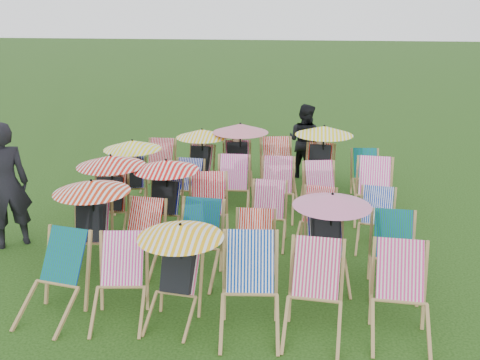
# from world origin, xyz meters

# --- Properties ---
(ground) EXTENTS (100.00, 100.00, 0.00)m
(ground) POSITION_xyz_m (0.00, 0.00, 0.00)
(ground) COLOR black
(ground) RESTS_ON ground
(deckchair_0) EXTENTS (0.77, 0.97, 0.95)m
(deckchair_0) POSITION_xyz_m (-1.87, -2.33, 0.47)
(deckchair_0) COLOR #A07E4A
(deckchair_0) RESTS_ON ground
(deckchair_1) EXTENTS (0.72, 0.93, 0.93)m
(deckchair_1) POSITION_xyz_m (-1.09, -2.28, 0.46)
(deckchair_1) COLOR #A07E4A
(deckchair_1) RESTS_ON ground
(deckchair_2) EXTENTS (0.97, 1.03, 1.16)m
(deckchair_2) POSITION_xyz_m (-0.44, -2.22, 0.61)
(deckchair_2) COLOR #A07E4A
(deckchair_2) RESTS_ON ground
(deckchair_3) EXTENTS (0.77, 1.01, 1.03)m
(deckchair_3) POSITION_xyz_m (0.41, -2.33, 0.51)
(deckchair_3) COLOR #A07E4A
(deckchair_3) RESTS_ON ground
(deckchair_4) EXTENTS (0.71, 0.95, 0.98)m
(deckchair_4) POSITION_xyz_m (1.11, -2.30, 0.49)
(deckchair_4) COLOR #A07E4A
(deckchair_4) RESTS_ON ground
(deckchair_5) EXTENTS (0.69, 0.93, 0.98)m
(deckchair_5) POSITION_xyz_m (2.04, -2.23, 0.49)
(deckchair_5) COLOR #A07E4A
(deckchair_5) RESTS_ON ground
(deckchair_6) EXTENTS (1.03, 1.11, 1.23)m
(deckchair_6) POSITION_xyz_m (-1.92, -1.08, 0.65)
(deckchair_6) COLOR #A07E4A
(deckchair_6) RESTS_ON ground
(deckchair_7) EXTENTS (0.67, 0.88, 0.90)m
(deckchair_7) POSITION_xyz_m (-1.26, -1.04, 0.45)
(deckchair_7) COLOR #A07E4A
(deckchair_7) RESTS_ON ground
(deckchair_8) EXTENTS (0.70, 0.93, 0.97)m
(deckchair_8) POSITION_xyz_m (-0.43, -1.17, 0.48)
(deckchair_8) COLOR #A07E4A
(deckchair_8) RESTS_ON ground
(deckchair_9) EXTENTS (0.61, 0.83, 0.87)m
(deckchair_9) POSITION_xyz_m (0.34, -1.17, 0.43)
(deckchair_9) COLOR #A07E4A
(deckchair_9) RESTS_ON ground
(deckchair_10) EXTENTS (1.01, 1.09, 1.20)m
(deckchair_10) POSITION_xyz_m (1.29, -1.11, 0.63)
(deckchair_10) COLOR #A07E4A
(deckchair_10) RESTS_ON ground
(deckchair_11) EXTENTS (0.66, 0.89, 0.93)m
(deckchair_11) POSITION_xyz_m (2.11, -1.15, 0.47)
(deckchair_11) COLOR #A07E4A
(deckchair_11) RESTS_ON ground
(deckchair_12) EXTENTS (1.06, 1.14, 1.26)m
(deckchair_12) POSITION_xyz_m (-2.08, 0.06, 0.66)
(deckchair_12) COLOR #A07E4A
(deckchair_12) RESTS_ON ground
(deckchair_13) EXTENTS (1.02, 1.06, 1.21)m
(deckchair_13) POSITION_xyz_m (-1.22, 0.09, 0.64)
(deckchair_13) COLOR #A07E4A
(deckchair_13) RESTS_ON ground
(deckchair_14) EXTENTS (0.79, 1.00, 0.99)m
(deckchair_14) POSITION_xyz_m (-0.49, -0.02, 0.49)
(deckchair_14) COLOR #A07E4A
(deckchair_14) RESTS_ON ground
(deckchair_15) EXTENTS (0.59, 0.82, 0.89)m
(deckchair_15) POSITION_xyz_m (0.42, 0.04, 0.44)
(deckchair_15) COLOR #A07E4A
(deckchair_15) RESTS_ON ground
(deckchair_16) EXTENTS (0.68, 0.85, 0.83)m
(deckchair_16) POSITION_xyz_m (1.14, 0.03, 0.41)
(deckchair_16) COLOR #A07E4A
(deckchair_16) RESTS_ON ground
(deckchair_17) EXTENTS (0.66, 0.85, 0.85)m
(deckchair_17) POSITION_xyz_m (2.03, 0.07, 0.42)
(deckchair_17) COLOR #A07E4A
(deckchair_17) RESTS_ON ground
(deckchair_18) EXTENTS (1.02, 1.11, 1.21)m
(deckchair_18) POSITION_xyz_m (-2.12, 1.25, 0.64)
(deckchair_18) COLOR #A07E4A
(deckchair_18) RESTS_ON ground
(deckchair_19) EXTENTS (0.63, 0.83, 0.86)m
(deckchair_19) POSITION_xyz_m (-1.13, 1.20, 0.43)
(deckchair_19) COLOR #A07E4A
(deckchair_19) RESTS_ON ground
(deckchair_20) EXTENTS (0.67, 0.90, 0.94)m
(deckchair_20) POSITION_xyz_m (-0.30, 1.24, 0.47)
(deckchair_20) COLOR #A07E4A
(deckchair_20) RESTS_ON ground
(deckchair_21) EXTENTS (0.65, 0.90, 0.95)m
(deckchair_21) POSITION_xyz_m (0.48, 1.15, 0.48)
(deckchair_21) COLOR #A07E4A
(deckchair_21) RESTS_ON ground
(deckchair_22) EXTENTS (0.76, 0.94, 0.91)m
(deckchair_22) POSITION_xyz_m (1.25, 1.13, 0.46)
(deckchair_22) COLOR #A07E4A
(deckchair_22) RESTS_ON ground
(deckchair_23) EXTENTS (0.72, 0.96, 1.00)m
(deckchair_23) POSITION_xyz_m (2.11, 1.19, 0.50)
(deckchair_23) COLOR #A07E4A
(deckchair_23) RESTS_ON ground
(deckchair_24) EXTENTS (0.61, 0.85, 0.92)m
(deckchair_24) POSITION_xyz_m (-1.95, 2.35, 0.46)
(deckchair_24) COLOR #A07E4A
(deckchair_24) RESTS_ON ground
(deckchair_25) EXTENTS (1.00, 1.05, 1.19)m
(deckchair_25) POSITION_xyz_m (-1.12, 2.35, 0.63)
(deckchair_25) COLOR #A07E4A
(deckchair_25) RESTS_ON ground
(deckchair_26) EXTENTS (1.09, 1.18, 1.29)m
(deckchair_26) POSITION_xyz_m (-0.36, 2.47, 0.68)
(deckchair_26) COLOR #A07E4A
(deckchair_26) RESTS_ON ground
(deckchair_27) EXTENTS (0.84, 1.04, 1.01)m
(deckchair_27) POSITION_xyz_m (0.43, 2.34, 0.51)
(deckchair_27) COLOR #A07E4A
(deckchair_27) RESTS_ON ground
(deckchair_28) EXTENTS (1.10, 1.15, 1.30)m
(deckchair_28) POSITION_xyz_m (1.22, 2.44, 0.69)
(deckchair_28) COLOR #A07E4A
(deckchair_28) RESTS_ON ground
(deckchair_29) EXTENTS (0.65, 0.84, 0.86)m
(deckchair_29) POSITION_xyz_m (2.11, 2.33, 0.43)
(deckchair_29) COLOR #A07E4A
(deckchair_29) RESTS_ON ground
(person_left) EXTENTS (0.83, 0.80, 1.91)m
(person_left) POSITION_xyz_m (-3.41, -0.57, 0.96)
(person_left) COLOR black
(person_left) RESTS_ON ground
(person_rear) EXTENTS (0.95, 0.88, 1.55)m
(person_rear) POSITION_xyz_m (0.90, 3.44, 0.78)
(person_rear) COLOR black
(person_rear) RESTS_ON ground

